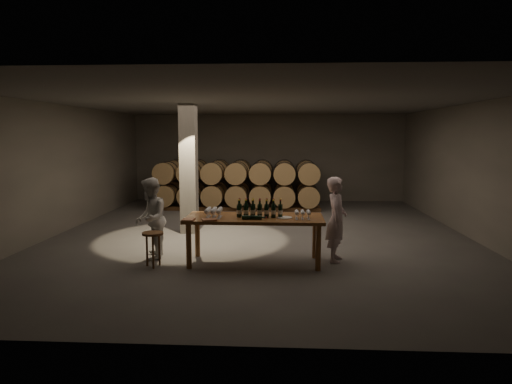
# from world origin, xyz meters

# --- Properties ---
(room) EXTENTS (12.00, 12.00, 12.00)m
(room) POSITION_xyz_m (-1.80, 0.20, 1.60)
(room) COLOR #4F4D4A
(room) RESTS_ON ground
(tasting_table) EXTENTS (2.60, 1.10, 0.90)m
(tasting_table) POSITION_xyz_m (0.00, -2.50, 0.80)
(tasting_table) COLOR brown
(tasting_table) RESTS_ON ground
(barrel_stack_back) EXTENTS (5.48, 0.95, 1.57)m
(barrel_stack_back) POSITION_xyz_m (-0.96, 5.20, 0.83)
(barrel_stack_back) COLOR #53371C
(barrel_stack_back) RESTS_ON ground
(barrel_stack_front) EXTENTS (5.48, 0.95, 1.57)m
(barrel_stack_front) POSITION_xyz_m (-0.96, 3.80, 0.83)
(barrel_stack_front) COLOR #53371C
(barrel_stack_front) RESTS_ON ground
(bottle_cluster) EXTENTS (0.87, 0.24, 0.34)m
(bottle_cluster) POSITION_xyz_m (0.10, -2.49, 1.02)
(bottle_cluster) COLOR black
(bottle_cluster) RESTS_ON tasting_table
(lying_bottles) EXTENTS (0.46, 0.08, 0.08)m
(lying_bottles) POSITION_xyz_m (-0.02, -2.79, 0.94)
(lying_bottles) COLOR black
(lying_bottles) RESTS_ON tasting_table
(glass_cluster_left) EXTENTS (0.31, 0.42, 0.18)m
(glass_cluster_left) POSITION_xyz_m (-0.76, -2.61, 1.03)
(glass_cluster_left) COLOR silver
(glass_cluster_left) RESTS_ON tasting_table
(glass_cluster_right) EXTENTS (0.30, 0.30, 0.16)m
(glass_cluster_right) POSITION_xyz_m (0.90, -2.65, 1.01)
(glass_cluster_right) COLOR silver
(glass_cluster_right) RESTS_ON tasting_table
(plate) EXTENTS (0.27, 0.27, 0.02)m
(plate) POSITION_xyz_m (0.58, -2.60, 0.91)
(plate) COLOR white
(plate) RESTS_ON tasting_table
(notebook_near) EXTENTS (0.31, 0.28, 0.03)m
(notebook_near) POSITION_xyz_m (-0.79, -2.94, 0.92)
(notebook_near) COLOR #9A5B38
(notebook_near) RESTS_ON tasting_table
(notebook_corner) EXTENTS (0.21, 0.27, 0.02)m
(notebook_corner) POSITION_xyz_m (-1.18, -2.92, 0.91)
(notebook_corner) COLOR #9A5B38
(notebook_corner) RESTS_ON tasting_table
(pen) EXTENTS (0.15, 0.02, 0.01)m
(pen) POSITION_xyz_m (-0.74, -2.95, 0.91)
(pen) COLOR black
(pen) RESTS_ON tasting_table
(stool) EXTENTS (0.39, 0.39, 0.65)m
(stool) POSITION_xyz_m (-1.87, -2.86, 0.53)
(stool) COLOR #53371C
(stool) RESTS_ON ground
(person_man) EXTENTS (0.51, 0.67, 1.65)m
(person_man) POSITION_xyz_m (1.57, -2.27, 0.82)
(person_man) COLOR beige
(person_man) RESTS_ON ground
(person_woman) EXTENTS (0.75, 0.89, 1.61)m
(person_woman) POSITION_xyz_m (-2.06, -2.31, 0.81)
(person_woman) COLOR silver
(person_woman) RESTS_ON ground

